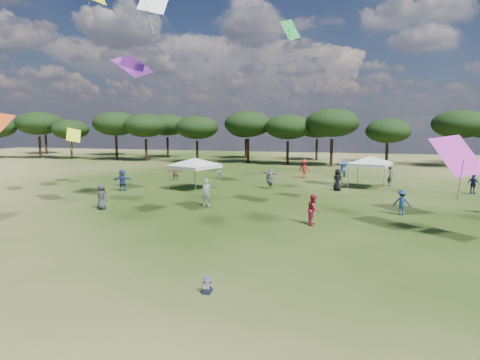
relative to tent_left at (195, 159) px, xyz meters
name	(u,v)px	position (x,y,z in m)	size (l,w,h in m)	color
ground	(167,320)	(7.36, -21.77, -2.56)	(140.00, 140.00, 0.00)	#2E4514
tree_line	(326,125)	(9.75, 25.63, 2.87)	(108.78, 17.63, 7.77)	black
tent_left	(195,159)	(0.00, 0.00, 0.00)	(6.21, 6.21, 2.98)	gray
tent_right	(371,157)	(14.37, 4.36, 0.11)	(6.01, 6.01, 3.09)	gray
toddler	(207,286)	(7.87, -19.75, -2.30)	(0.38, 0.42, 0.56)	black
festival_crowd	(284,178)	(7.23, 2.46, -1.68)	(29.00, 22.64, 1.92)	#9F1A37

